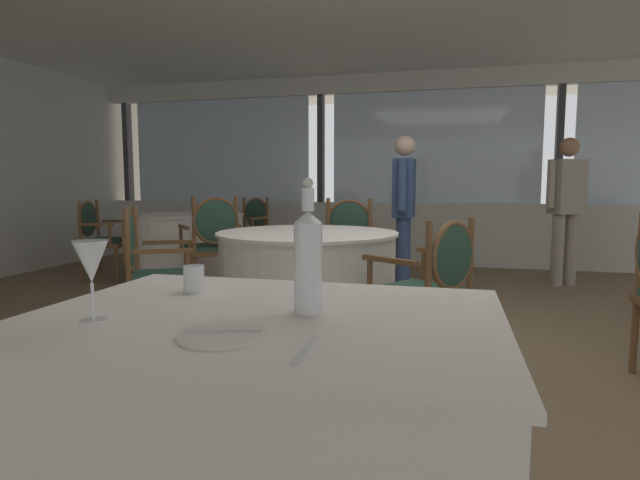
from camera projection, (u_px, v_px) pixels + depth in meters
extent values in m
plane|color=#756047|center=(406.00, 366.00, 3.13)|extent=(14.15, 14.15, 0.00)
cube|color=beige|center=(431.00, 234.00, 7.02)|extent=(9.97, 0.12, 0.85)
cube|color=beige|center=(435.00, 80.00, 6.80)|extent=(9.97, 0.12, 0.25)
cube|color=silver|center=(220.00, 151.00, 7.68)|extent=(2.75, 0.02, 1.50)
cube|color=#333338|center=(128.00, 152.00, 8.04)|extent=(0.08, 0.14, 1.50)
cube|color=silver|center=(434.00, 147.00, 6.91)|extent=(2.75, 0.02, 1.50)
cube|color=#333338|center=(321.00, 149.00, 7.28)|extent=(0.08, 0.14, 1.50)
cube|color=#333338|center=(559.00, 145.00, 6.51)|extent=(0.08, 0.14, 1.50)
cube|color=white|center=(264.00, 317.00, 1.35)|extent=(1.23, 0.92, 0.02)
cube|color=white|center=(266.00, 456.00, 1.39)|extent=(1.19, 0.89, 0.75)
cylinder|color=silver|center=(223.00, 335.00, 1.14)|extent=(0.20, 0.20, 0.01)
cube|color=silver|center=(223.00, 332.00, 1.14)|extent=(0.17, 0.07, 0.00)
cube|color=silver|center=(306.00, 350.00, 1.04)|extent=(0.02, 0.18, 0.00)
cylinder|color=white|center=(308.00, 268.00, 1.34)|extent=(0.07, 0.07, 0.24)
cone|color=white|center=(308.00, 217.00, 1.33)|extent=(0.07, 0.07, 0.03)
cylinder|color=white|center=(308.00, 199.00, 1.32)|extent=(0.03, 0.03, 0.06)
sphere|color=silver|center=(308.00, 183.00, 1.32)|extent=(0.03, 0.03, 0.03)
cylinder|color=white|center=(94.00, 320.00, 1.27)|extent=(0.06, 0.06, 0.00)
cylinder|color=white|center=(93.00, 301.00, 1.26)|extent=(0.01, 0.01, 0.09)
cone|color=white|center=(91.00, 262.00, 1.25)|extent=(0.08, 0.08, 0.10)
cylinder|color=white|center=(194.00, 279.00, 1.62)|extent=(0.06, 0.06, 0.08)
cylinder|color=white|center=(307.00, 233.00, 3.65)|extent=(1.29, 1.29, 0.02)
cylinder|color=white|center=(307.00, 286.00, 3.69)|extent=(1.25, 1.25, 0.75)
cube|color=brown|center=(343.00, 260.00, 4.62)|extent=(0.49, 0.49, 0.05)
cube|color=#284738|center=(343.00, 255.00, 4.61)|extent=(0.45, 0.45, 0.04)
cylinder|color=brown|center=(359.00, 290.00, 4.39)|extent=(0.04, 0.04, 0.40)
cylinder|color=brown|center=(315.00, 288.00, 4.51)|extent=(0.04, 0.04, 0.40)
cylinder|color=brown|center=(369.00, 282.00, 4.77)|extent=(0.04, 0.04, 0.40)
cylinder|color=brown|center=(328.00, 280.00, 4.89)|extent=(0.04, 0.04, 0.40)
cylinder|color=brown|center=(370.00, 227.00, 4.71)|extent=(0.04, 0.04, 0.53)
cylinder|color=brown|center=(328.00, 226.00, 4.83)|extent=(0.04, 0.04, 0.53)
ellipsoid|color=#284738|center=(349.00, 224.00, 4.79)|extent=(0.39, 0.07, 0.44)
torus|color=brown|center=(349.00, 224.00, 4.79)|extent=(0.45, 0.06, 0.45)
cube|color=brown|center=(370.00, 234.00, 4.50)|extent=(0.06, 0.37, 0.03)
cylinder|color=brown|center=(366.00, 248.00, 4.37)|extent=(0.03, 0.03, 0.22)
cube|color=brown|center=(316.00, 232.00, 4.65)|extent=(0.06, 0.37, 0.03)
cylinder|color=brown|center=(311.00, 246.00, 4.52)|extent=(0.03, 0.03, 0.22)
cube|color=brown|center=(165.00, 282.00, 3.47)|extent=(0.62, 0.62, 0.05)
cube|color=#284738|center=(164.00, 276.00, 3.46)|extent=(0.57, 0.57, 0.04)
cylinder|color=brown|center=(196.00, 308.00, 3.73)|extent=(0.04, 0.04, 0.42)
cylinder|color=brown|center=(195.00, 322.00, 3.34)|extent=(0.04, 0.04, 0.42)
cylinder|color=brown|center=(139.00, 311.00, 3.65)|extent=(0.04, 0.04, 0.42)
cylinder|color=brown|center=(131.00, 326.00, 3.26)|extent=(0.04, 0.04, 0.42)
cylinder|color=brown|center=(136.00, 241.00, 3.59)|extent=(0.04, 0.04, 0.48)
cylinder|color=brown|center=(127.00, 247.00, 3.20)|extent=(0.04, 0.04, 0.48)
ellipsoid|color=#284738|center=(129.00, 240.00, 3.39)|extent=(0.22, 0.37, 0.41)
torus|color=brown|center=(129.00, 240.00, 3.39)|extent=(0.22, 0.39, 0.42)
cube|color=brown|center=(169.00, 242.00, 3.69)|extent=(0.35, 0.20, 0.03)
cylinder|color=brown|center=(190.00, 257.00, 3.73)|extent=(0.03, 0.03, 0.22)
cube|color=brown|center=(164.00, 251.00, 3.20)|extent=(0.35, 0.20, 0.03)
cylinder|color=brown|center=(187.00, 268.00, 3.25)|extent=(0.03, 0.03, 0.22)
cube|color=brown|center=(419.00, 298.00, 2.96)|extent=(0.64, 0.64, 0.05)
cube|color=#284738|center=(420.00, 291.00, 2.95)|extent=(0.59, 0.59, 0.04)
cylinder|color=brown|center=(370.00, 338.00, 2.99)|extent=(0.04, 0.04, 0.43)
cylinder|color=brown|center=(412.00, 325.00, 3.26)|extent=(0.04, 0.04, 0.43)
cylinder|color=brown|center=(426.00, 354.00, 2.70)|extent=(0.04, 0.04, 0.43)
cylinder|color=brown|center=(468.00, 339.00, 2.97)|extent=(0.04, 0.04, 0.43)
cylinder|color=brown|center=(429.00, 264.00, 2.65)|extent=(0.04, 0.04, 0.44)
cylinder|color=brown|center=(470.00, 256.00, 2.92)|extent=(0.04, 0.04, 0.44)
ellipsoid|color=#284738|center=(453.00, 256.00, 2.77)|extent=(0.26, 0.35, 0.37)
torus|color=brown|center=(453.00, 256.00, 2.77)|extent=(0.24, 0.34, 0.39)
cube|color=brown|center=(389.00, 260.00, 2.78)|extent=(0.33, 0.23, 0.03)
cylinder|color=brown|center=(370.00, 277.00, 2.89)|extent=(0.03, 0.03, 0.22)
cube|color=brown|center=(443.00, 252.00, 3.11)|extent=(0.33, 0.23, 0.03)
cylinder|color=brown|center=(423.00, 267.00, 3.23)|extent=(0.03, 0.03, 0.22)
cylinder|color=brown|center=(634.00, 338.00, 2.99)|extent=(0.04, 0.04, 0.43)
cylinder|color=brown|center=(640.00, 253.00, 2.94)|extent=(0.04, 0.04, 0.48)
cylinder|color=white|center=(188.00, 215.00, 5.84)|extent=(1.26, 1.26, 0.02)
cylinder|color=white|center=(189.00, 248.00, 5.88)|extent=(1.22, 1.22, 0.75)
cube|color=brown|center=(211.00, 251.00, 5.01)|extent=(0.65, 0.65, 0.05)
cube|color=#284738|center=(211.00, 247.00, 5.01)|extent=(0.60, 0.60, 0.04)
cylinder|color=brown|center=(186.00, 274.00, 5.13)|extent=(0.04, 0.04, 0.43)
cylinder|color=brown|center=(225.00, 271.00, 5.30)|extent=(0.04, 0.04, 0.43)
cylinder|color=brown|center=(195.00, 280.00, 4.77)|extent=(0.04, 0.04, 0.43)
cylinder|color=brown|center=(237.00, 277.00, 4.95)|extent=(0.04, 0.04, 0.43)
cylinder|color=brown|center=(194.00, 224.00, 4.71)|extent=(0.04, 0.04, 0.52)
cylinder|color=brown|center=(236.00, 223.00, 4.89)|extent=(0.04, 0.04, 0.52)
ellipsoid|color=#284738|center=(216.00, 221.00, 4.79)|extent=(0.33, 0.29, 0.44)
torus|color=brown|center=(216.00, 221.00, 4.79)|extent=(0.36, 0.32, 0.45)
cube|color=brown|center=(184.00, 227.00, 4.89)|extent=(0.27, 0.30, 0.03)
cylinder|color=brown|center=(181.00, 237.00, 5.03)|extent=(0.03, 0.03, 0.22)
cube|color=brown|center=(234.00, 225.00, 5.11)|extent=(0.27, 0.30, 0.03)
cylinder|color=brown|center=(230.00, 235.00, 5.25)|extent=(0.03, 0.03, 0.22)
cube|color=brown|center=(246.00, 236.00, 6.68)|extent=(0.59, 0.59, 0.05)
cube|color=#284738|center=(246.00, 233.00, 6.68)|extent=(0.54, 0.54, 0.04)
cylinder|color=brown|center=(247.00, 256.00, 6.43)|extent=(0.04, 0.04, 0.41)
cylinder|color=brown|center=(224.00, 254.00, 6.65)|extent=(0.04, 0.04, 0.41)
cylinder|color=brown|center=(268.00, 253.00, 6.76)|extent=(0.04, 0.04, 0.41)
cylinder|color=brown|center=(245.00, 251.00, 6.98)|extent=(0.04, 0.04, 0.41)
cylinder|color=brown|center=(267.00, 215.00, 6.71)|extent=(0.04, 0.04, 0.48)
cylinder|color=brown|center=(244.00, 215.00, 6.93)|extent=(0.04, 0.04, 0.48)
ellipsoid|color=#284738|center=(256.00, 213.00, 6.83)|extent=(0.39, 0.18, 0.40)
torus|color=brown|center=(256.00, 213.00, 6.83)|extent=(0.40, 0.17, 0.42)
cube|color=brown|center=(259.00, 218.00, 6.50)|extent=(0.16, 0.36, 0.03)
cylinder|color=brown|center=(252.00, 227.00, 6.39)|extent=(0.03, 0.03, 0.22)
cube|color=brown|center=(230.00, 217.00, 6.77)|extent=(0.16, 0.36, 0.03)
cylinder|color=brown|center=(223.00, 226.00, 6.67)|extent=(0.03, 0.03, 0.22)
cube|color=brown|center=(107.00, 244.00, 5.94)|extent=(0.54, 0.54, 0.05)
cube|color=#284738|center=(107.00, 240.00, 5.93)|extent=(0.49, 0.49, 0.04)
cylinder|color=brown|center=(132.00, 260.00, 6.15)|extent=(0.04, 0.04, 0.39)
cylinder|color=brown|center=(117.00, 266.00, 5.75)|extent=(0.04, 0.04, 0.39)
cylinder|color=brown|center=(99.00, 260.00, 6.17)|extent=(0.04, 0.04, 0.39)
cylinder|color=brown|center=(82.00, 265.00, 5.77)|extent=(0.04, 0.04, 0.39)
cylinder|color=brown|center=(98.00, 220.00, 6.12)|extent=(0.04, 0.04, 0.48)
cylinder|color=brown|center=(80.00, 222.00, 5.72)|extent=(0.04, 0.04, 0.48)
ellipsoid|color=#284738|center=(88.00, 219.00, 5.92)|extent=(0.12, 0.39, 0.40)
torus|color=brown|center=(88.00, 219.00, 5.92)|extent=(0.11, 0.41, 0.41)
cube|color=brown|center=(117.00, 221.00, 6.16)|extent=(0.37, 0.10, 0.03)
cylinder|color=brown|center=(129.00, 230.00, 6.16)|extent=(0.03, 0.03, 0.22)
cube|color=brown|center=(97.00, 224.00, 5.66)|extent=(0.37, 0.10, 0.03)
cylinder|color=brown|center=(110.00, 234.00, 5.66)|extent=(0.03, 0.03, 0.22)
cylinder|color=#334770|center=(402.00, 256.00, 5.13)|extent=(0.13, 0.13, 0.77)
cylinder|color=#334770|center=(404.00, 254.00, 5.30)|extent=(0.13, 0.13, 0.77)
cube|color=#334770|center=(404.00, 188.00, 5.14)|extent=(0.21, 0.36, 0.58)
sphere|color=beige|center=(405.00, 146.00, 5.09)|extent=(0.20, 0.20, 0.20)
cylinder|color=#334770|center=(402.00, 185.00, 4.93)|extent=(0.09, 0.09, 0.49)
cylinder|color=#334770|center=(406.00, 185.00, 5.35)|extent=(0.09, 0.09, 0.49)
cylinder|color=gray|center=(558.00, 250.00, 5.59)|extent=(0.13, 0.13, 0.78)
cylinder|color=gray|center=(571.00, 249.00, 5.65)|extent=(0.13, 0.13, 0.78)
cube|color=gray|center=(567.00, 187.00, 5.55)|extent=(0.41, 0.36, 0.59)
sphere|color=#9E7051|center=(569.00, 147.00, 5.50)|extent=(0.20, 0.20, 0.20)
cylinder|color=gray|center=(551.00, 184.00, 5.47)|extent=(0.09, 0.09, 0.50)
cylinder|color=gray|center=(583.00, 184.00, 5.62)|extent=(0.09, 0.09, 0.50)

